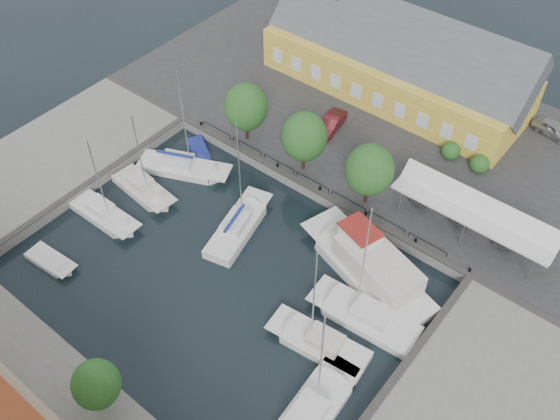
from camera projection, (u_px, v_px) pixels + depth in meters
name	position (u px, v px, depth m)	size (l,w,h in m)	color
ground	(235.00, 263.00, 52.46)	(140.00, 140.00, 0.00)	black
north_quay	(383.00, 124.00, 64.43)	(56.00, 26.00, 1.00)	#2D2D30
west_quay	(52.00, 161.00, 60.50)	(12.00, 24.00, 1.00)	slate
quay_edge_fittings	(271.00, 222.00, 54.23)	(56.00, 24.72, 0.40)	#383533
warehouse	(394.00, 60.00, 65.56)	(28.56, 14.00, 9.55)	gold
tent_canopy	(476.00, 211.00, 51.53)	(14.00, 4.00, 2.83)	white
quay_trees	(304.00, 137.00, 56.21)	(18.20, 4.20, 6.30)	black
car_silver	(553.00, 129.00, 61.92)	(1.72, 4.29, 1.46)	#989C9F
car_red	(331.00, 124.00, 62.46)	(1.58, 4.54, 1.50)	#521218
center_sailboat	(238.00, 228.00, 54.65)	(4.53, 8.98, 12.01)	silver
trawler	(371.00, 269.00, 50.73)	(13.85, 7.70, 5.00)	silver
east_boat_a	(366.00, 318.00, 48.34)	(9.23, 3.66, 12.65)	silver
east_boat_b	(320.00, 345.00, 46.72)	(8.30, 3.50, 11.06)	silver
east_boat_c	(309.00, 416.00, 42.85)	(3.55, 9.60, 11.88)	silver
west_boat_a	(182.00, 168.00, 60.09)	(9.33, 6.03, 12.07)	silver
west_boat_b	(143.00, 190.00, 58.08)	(7.34, 3.15, 9.93)	beige
west_boat_c	(105.00, 216.00, 55.80)	(7.39, 2.43, 10.06)	silver
launch_sw	(51.00, 262.00, 52.38)	(4.92, 2.13, 0.98)	silver
launch_nw	(199.00, 151.00, 62.11)	(4.28, 3.49, 0.88)	navy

